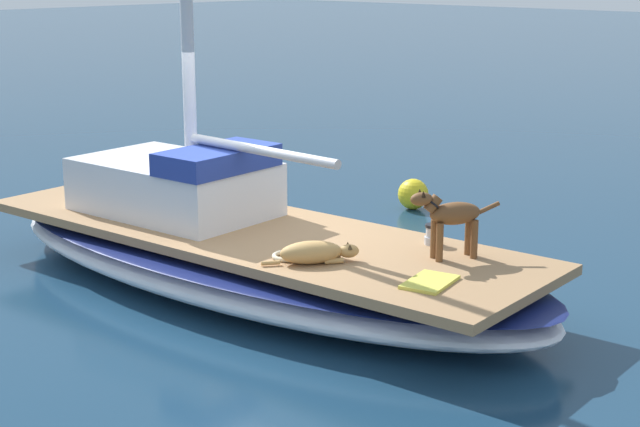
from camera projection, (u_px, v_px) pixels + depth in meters
ground_plane at (253, 287)px, 10.68m from camera, size 120.00×120.00×0.00m
sailboat_main at (253, 258)px, 10.60m from camera, size 3.07×7.41×0.66m
cabin_house at (179, 184)px, 11.10m from camera, size 1.57×2.32×0.84m
dog_tan at (315, 252)px, 9.30m from camera, size 0.83×0.61×0.22m
dog_brown at (451, 216)px, 9.38m from camera, size 0.86×0.54×0.70m
deck_winch at (432, 235)px, 9.93m from camera, size 0.16×0.16×0.21m
coiled_rope at (288, 256)px, 9.48m from camera, size 0.32×0.32×0.04m
deck_towel at (430, 282)px, 8.73m from camera, size 0.63×0.48×0.03m
mooring_buoy at (413, 194)px, 14.01m from camera, size 0.44×0.44×0.44m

